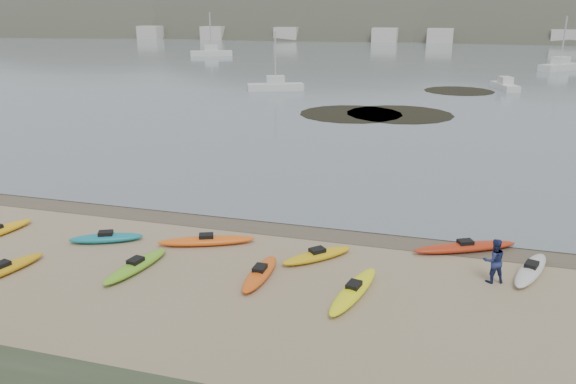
% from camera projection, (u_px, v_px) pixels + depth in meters
% --- Properties ---
extents(ground, '(600.00, 600.00, 0.00)m').
position_uv_depth(ground, '(288.00, 225.00, 24.43)').
color(ground, tan).
rests_on(ground, ground).
extents(wet_sand, '(60.00, 60.00, 0.00)m').
position_uv_depth(wet_sand, '(286.00, 227.00, 24.16)').
color(wet_sand, brown).
rests_on(wet_sand, ground).
extents(water, '(1200.00, 1200.00, 0.00)m').
position_uv_depth(water, '(444.00, 27.00, 298.56)').
color(water, slate).
rests_on(water, ground).
extents(kayaks, '(22.50, 9.60, 0.34)m').
position_uv_depth(kayaks, '(240.00, 257.00, 20.84)').
color(kayaks, silver).
rests_on(kayaks, ground).
extents(person_east, '(0.92, 0.82, 1.58)m').
position_uv_depth(person_east, '(494.00, 261.00, 19.08)').
color(person_east, navy).
rests_on(person_east, ground).
extents(kelp_mats, '(17.84, 26.63, 0.04)m').
position_uv_depth(kelp_mats, '(402.00, 107.00, 53.83)').
color(kelp_mats, black).
rests_on(kelp_mats, water).
extents(moored_boats, '(103.51, 73.83, 1.21)m').
position_uv_depth(moored_boats, '(474.00, 61.00, 96.07)').
color(moored_boats, silver).
rests_on(moored_boats, ground).
extents(far_hills, '(550.00, 135.00, 80.00)m').
position_uv_depth(far_hills, '(549.00, 84.00, 196.24)').
color(far_hills, '#384235').
rests_on(far_hills, ground).
extents(far_town, '(199.00, 5.00, 4.00)m').
position_uv_depth(far_town, '(454.00, 36.00, 154.73)').
color(far_town, beige).
rests_on(far_town, ground).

